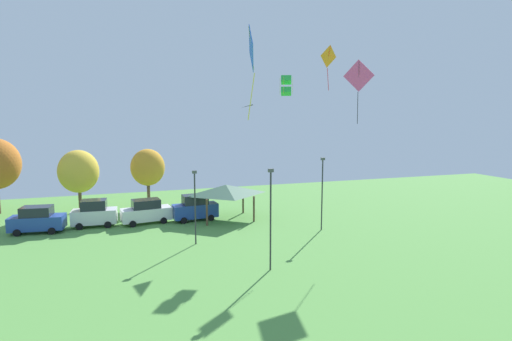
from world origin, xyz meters
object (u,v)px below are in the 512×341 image
at_px(kite_flying_9, 359,78).
at_px(light_post_0, 322,190).
at_px(treeline_tree_3, 148,167).
at_px(park_pavilion, 226,190).
at_px(kite_flying_5, 328,58).
at_px(kite_flying_8, 241,114).
at_px(light_post_1, 195,203).
at_px(kite_flying_3, 251,51).
at_px(parked_car_third_from_left, 146,211).
at_px(parked_car_second_from_left, 94,213).
at_px(parked_car_leftmost, 37,220).
at_px(treeline_tree_2, 79,171).
at_px(parked_car_rightmost_in_row, 195,208).
at_px(kite_flying_7, 286,86).
at_px(light_post_2, 271,214).

xyz_separation_m(kite_flying_9, light_post_0, (-2.72, 1.21, -10.16)).
bearing_deg(treeline_tree_3, park_pavilion, -48.37).
xyz_separation_m(kite_flying_5, park_pavilion, (-9.21, 4.22, -13.06)).
bearing_deg(kite_flying_8, light_post_1, -140.40).
bearing_deg(kite_flying_3, park_pavilion, 82.14).
xyz_separation_m(parked_car_third_from_left, light_post_1, (3.52, -8.18, 2.30)).
relative_size(parked_car_second_from_left, light_post_0, 0.62).
xyz_separation_m(kite_flying_9, treeline_tree_3, (-17.48, 16.24, -9.27)).
bearing_deg(parked_car_leftmost, treeline_tree_2, 76.33).
bearing_deg(park_pavilion, kite_flying_8, -76.71).
height_order(kite_flying_5, kite_flying_9, kite_flying_5).
distance_m(park_pavilion, treeline_tree_2, 17.02).
bearing_deg(light_post_1, kite_flying_8, 39.60).
bearing_deg(treeline_tree_2, kite_flying_9, -33.45).
height_order(kite_flying_9, parked_car_rightmost_in_row, kite_flying_9).
bearing_deg(kite_flying_7, parked_car_leftmost, 168.66).
height_order(kite_flying_5, light_post_2, kite_flying_5).
height_order(kite_flying_7, light_post_0, kite_flying_7).
height_order(kite_flying_8, light_post_1, kite_flying_8).
xyz_separation_m(light_post_0, light_post_2, (-8.02, -7.82, 0.12)).
xyz_separation_m(parked_car_second_from_left, light_post_1, (8.34, -8.55, 2.22)).
distance_m(parked_car_rightmost_in_row, park_pavilion, 3.65).
distance_m(kite_flying_3, park_pavilion, 19.19).
relative_size(kite_flying_5, kite_flying_9, 0.76).
bearing_deg(light_post_1, kite_flying_3, -73.51).
bearing_deg(kite_flying_3, kite_flying_9, 30.44).
distance_m(parked_car_second_from_left, light_post_0, 21.95).
bearing_deg(parked_car_third_from_left, parked_car_leftmost, 174.01).
height_order(kite_flying_3, kite_flying_8, kite_flying_3).
xyz_separation_m(kite_flying_3, treeline_tree_3, (-5.18, 23.47, -9.81)).
relative_size(park_pavilion, light_post_2, 0.88).
bearing_deg(light_post_2, parked_car_rightmost_in_row, 99.80).
bearing_deg(parked_car_leftmost, kite_flying_9, -10.65).
relative_size(kite_flying_3, kite_flying_5, 1.37).
xyz_separation_m(kite_flying_3, kite_flying_9, (12.30, 7.23, -0.54)).
xyz_separation_m(kite_flying_9, light_post_1, (-14.64, 0.70, -10.49)).
xyz_separation_m(kite_flying_3, park_pavilion, (2.11, 15.26, -11.44)).
bearing_deg(parked_car_second_from_left, kite_flying_8, -13.89).
bearing_deg(kite_flying_5, light_post_0, -123.80).
relative_size(kite_flying_3, light_post_0, 0.86).
distance_m(park_pavilion, light_post_1, 8.59).
bearing_deg(park_pavilion, light_post_2, -92.13).
bearing_deg(parked_car_rightmost_in_row, light_post_0, -39.45).
relative_size(kite_flying_3, kite_flying_8, 2.91).
bearing_deg(light_post_0, parked_car_rightmost_in_row, 145.64).
xyz_separation_m(light_post_1, treeline_tree_2, (-10.27, 15.76, 1.04)).
relative_size(light_post_0, light_post_1, 1.10).
distance_m(parked_car_leftmost, parked_car_second_from_left, 4.87).
bearing_deg(kite_flying_9, treeline_tree_3, 137.11).
height_order(kite_flying_9, treeline_tree_3, kite_flying_9).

